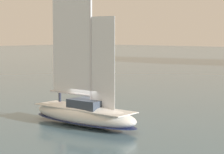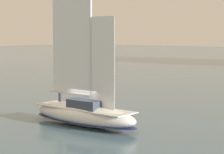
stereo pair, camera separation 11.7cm
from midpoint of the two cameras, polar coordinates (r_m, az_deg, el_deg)
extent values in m
plane|color=slate|center=(30.70, -3.63, -6.33)|extent=(400.00, 400.00, 0.00)
ellipsoid|color=white|center=(30.55, -3.63, -4.91)|extent=(9.14, 2.70, 1.55)
ellipsoid|color=#19234C|center=(30.63, -3.63, -5.69)|extent=(9.23, 2.73, 0.19)
cube|color=silver|center=(30.47, -3.64, -4.07)|extent=(8.04, 2.28, 0.06)
cube|color=#333D4C|center=(30.10, -3.02, -3.51)|extent=(2.58, 1.83, 0.64)
cylinder|color=silver|center=(29.56, -2.69, 6.77)|extent=(0.18, 0.18, 11.37)
cylinder|color=silver|center=(31.26, -5.39, -2.10)|extent=(4.10, 0.22, 0.15)
cube|color=white|center=(30.87, -5.25, 6.49)|extent=(3.77, 0.09, 9.33)
cube|color=white|center=(28.87, -1.07, 1.72)|extent=(2.00, 0.06, 6.26)
cylinder|color=#232838|center=(32.55, -6.72, -2.67)|extent=(0.20, 0.20, 0.85)
cylinder|color=red|center=(32.45, -6.74, -1.36)|extent=(0.35, 0.35, 0.65)
sphere|color=tan|center=(32.40, -6.75, -0.58)|extent=(0.24, 0.24, 0.24)
camera|label=1|loc=(0.06, -89.90, 0.01)|focal=70.00mm
camera|label=2|loc=(0.06, 90.10, -0.01)|focal=70.00mm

